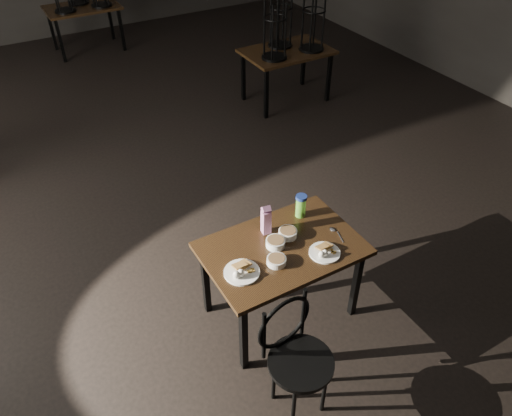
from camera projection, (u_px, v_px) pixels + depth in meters
main_table at (282, 254)px, 3.84m from camera, size 1.20×0.80×0.75m
plate_left at (242, 271)px, 3.56m from camera, size 0.26×0.26×0.08m
plate_right at (325, 252)px, 3.72m from camera, size 0.24×0.24×0.08m
bowl_near at (275, 242)px, 3.78m from camera, size 0.15×0.15×0.06m
bowl_far at (288, 233)px, 3.87m from camera, size 0.15×0.15×0.06m
bowl_big at (276, 261)px, 3.64m from camera, size 0.14×0.14×0.05m
juice_carton at (266, 220)px, 3.85m from camera, size 0.07×0.07×0.26m
water_bottle at (301, 206)px, 4.02m from camera, size 0.10×0.10×0.20m
spoon at (334, 231)px, 3.93m from camera, size 0.05×0.20×0.01m
bentwood_chair at (294, 350)px, 3.30m from camera, size 0.46×0.45×0.94m
bg_table_right at (288, 48)px, 6.85m from camera, size 1.20×0.80×1.48m
bg_table_far at (81, 5)px, 8.37m from camera, size 1.20×0.80×1.48m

